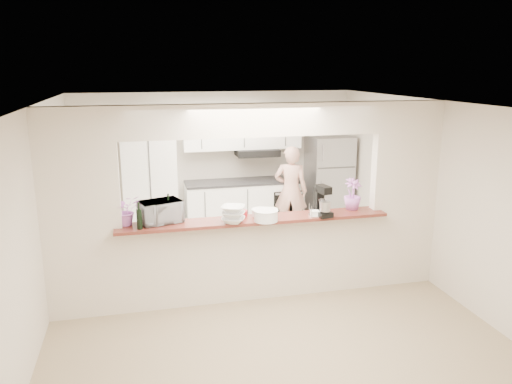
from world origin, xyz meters
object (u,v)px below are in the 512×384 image
object	(u,v)px
stand_mixer	(322,202)
person	(291,191)
refrigerator	(329,182)
toaster_oven	(160,212)

from	to	relation	value
stand_mixer	person	bearing A→B (deg)	81.72
refrigerator	stand_mixer	xyz separation A→B (m)	(-1.20, -2.79, 0.42)
refrigerator	toaster_oven	size ratio (longest dim) A/B	3.50
toaster_oven	stand_mixer	size ratio (longest dim) A/B	1.23
refrigerator	toaster_oven	xyz separation A→B (m)	(-3.20, -2.60, 0.37)
person	refrigerator	bearing A→B (deg)	-134.96
refrigerator	person	xyz separation A→B (m)	(-0.85, -0.36, -0.05)
refrigerator	person	size ratio (longest dim) A/B	1.07
toaster_oven	stand_mixer	bearing A→B (deg)	-23.65
person	toaster_oven	bearing A→B (deg)	65.37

